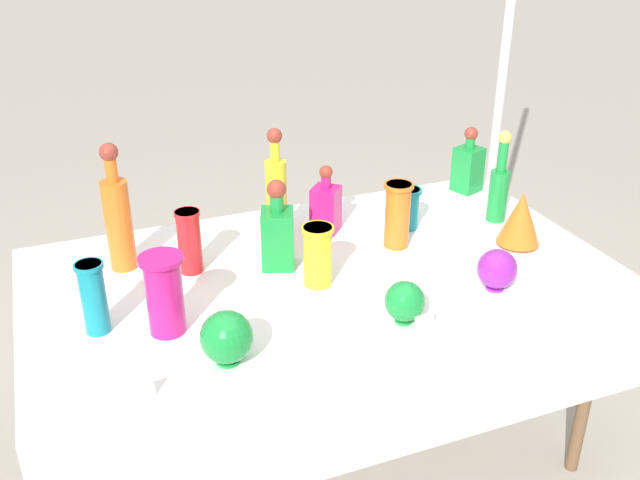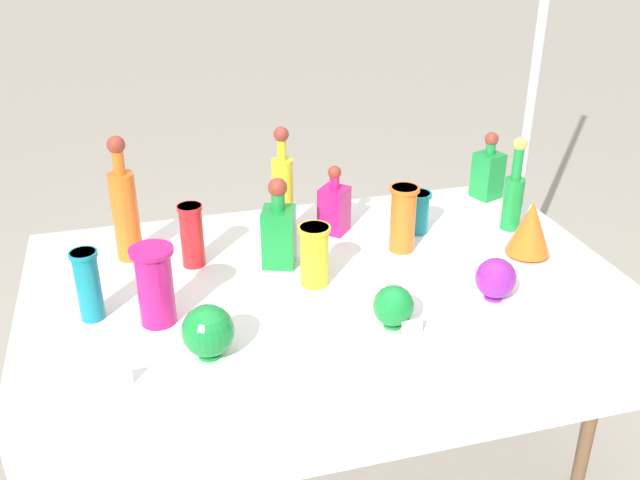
% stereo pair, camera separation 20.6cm
% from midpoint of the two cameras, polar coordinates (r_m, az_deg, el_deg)
% --- Properties ---
extents(ground_plane, '(40.00, 40.00, 0.00)m').
position_cam_midpoint_polar(ground_plane, '(2.68, 2.30, -16.72)').
color(ground_plane, '#A0998C').
extents(display_table, '(1.79, 0.99, 0.76)m').
position_cam_midpoint_polar(display_table, '(2.22, 2.93, -4.23)').
color(display_table, white).
rests_on(display_table, ground).
extents(tall_bottle_0, '(0.08, 0.08, 0.41)m').
position_cam_midpoint_polar(tall_bottle_0, '(2.27, -12.89, 2.38)').
color(tall_bottle_0, orange).
rests_on(tall_bottle_0, display_table).
extents(tall_bottle_1, '(0.07, 0.07, 0.40)m').
position_cam_midpoint_polar(tall_bottle_1, '(2.33, -0.48, 3.63)').
color(tall_bottle_1, yellow).
rests_on(tall_bottle_1, display_table).
extents(tall_bottle_2, '(0.07, 0.07, 0.33)m').
position_cam_midpoint_polar(tall_bottle_2, '(2.55, 17.50, 3.51)').
color(tall_bottle_2, '#198C38').
rests_on(tall_bottle_2, display_table).
extents(square_decanter_0, '(0.13, 0.13, 0.29)m').
position_cam_midpoint_polar(square_decanter_0, '(2.20, -0.65, 0.68)').
color(square_decanter_0, '#198C38').
rests_on(square_decanter_0, display_table).
extents(square_decanter_1, '(0.12, 0.12, 0.26)m').
position_cam_midpoint_polar(square_decanter_1, '(2.79, 15.38, 5.25)').
color(square_decanter_1, '#198C38').
rests_on(square_decanter_1, display_table).
extents(square_decanter_2, '(0.12, 0.12, 0.24)m').
position_cam_midpoint_polar(square_decanter_2, '(2.43, 3.58, 2.65)').
color(square_decanter_2, '#C61972').
rests_on(square_decanter_2, display_table).
extents(slender_vase_0, '(0.10, 0.10, 0.19)m').
position_cam_midpoint_polar(slender_vase_0, '(2.10, 2.36, -1.17)').
color(slender_vase_0, yellow).
rests_on(slender_vase_0, display_table).
extents(slender_vase_1, '(0.09, 0.09, 0.15)m').
position_cam_midpoint_polar(slender_vase_1, '(2.46, 10.20, 2.28)').
color(slender_vase_1, teal).
rests_on(slender_vase_1, display_table).
extents(slender_vase_2, '(0.08, 0.08, 0.21)m').
position_cam_midpoint_polar(slender_vase_2, '(2.00, -15.30, -3.43)').
color(slender_vase_2, teal).
rests_on(slender_vase_2, display_table).
extents(slender_vase_3, '(0.12, 0.12, 0.22)m').
position_cam_midpoint_polar(slender_vase_3, '(1.93, -10.13, -3.52)').
color(slender_vase_3, '#C61972').
rests_on(slender_vase_3, display_table).
extents(slender_vase_4, '(0.08, 0.08, 0.20)m').
position_cam_midpoint_polar(slender_vase_4, '(2.22, -7.63, 0.43)').
color(slender_vase_4, red).
rests_on(slender_vase_4, display_table).
extents(slender_vase_5, '(0.10, 0.10, 0.22)m').
position_cam_midpoint_polar(slender_vase_5, '(2.32, 9.20, 1.79)').
color(slender_vase_5, orange).
rests_on(slender_vase_5, display_table).
extents(fluted_vase_0, '(0.14, 0.14, 0.19)m').
position_cam_midpoint_polar(fluted_vase_0, '(2.39, 18.88, 0.88)').
color(fluted_vase_0, orange).
rests_on(fluted_vase_0, display_table).
extents(round_bowl_0, '(0.11, 0.11, 0.12)m').
position_cam_midpoint_polar(round_bowl_0, '(1.94, 8.95, -5.32)').
color(round_bowl_0, '#198C38').
rests_on(round_bowl_0, display_table).
extents(round_bowl_1, '(0.13, 0.13, 0.14)m').
position_cam_midpoint_polar(round_bowl_1, '(1.80, -5.71, -7.36)').
color(round_bowl_1, '#198C38').
rests_on(round_bowl_1, display_table).
extents(round_bowl_2, '(0.12, 0.12, 0.13)m').
position_cam_midpoint_polar(round_bowl_2, '(2.13, 16.61, -3.03)').
color(round_bowl_2, purple).
rests_on(round_bowl_2, display_table).
extents(price_tag_left, '(0.06, 0.02, 0.04)m').
position_cam_midpoint_polar(price_tag_left, '(1.93, 10.46, -6.99)').
color(price_tag_left, white).
rests_on(price_tag_left, display_table).
extents(price_tag_center, '(0.05, 0.02, 0.05)m').
position_cam_midpoint_polar(price_tag_center, '(1.77, -12.38, -10.77)').
color(price_tag_center, white).
rests_on(price_tag_center, display_table).
extents(canopy_pole, '(0.18, 0.18, 2.58)m').
position_cam_midpoint_polar(canopy_pole, '(3.22, 18.40, 10.78)').
color(canopy_pole, silver).
rests_on(canopy_pole, ground).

